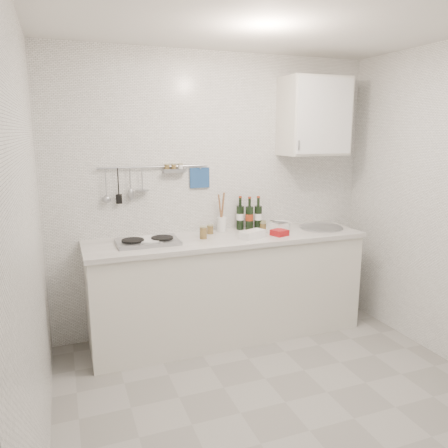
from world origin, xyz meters
The scene contains 17 objects.
floor centered at (0.00, 0.00, 0.00)m, with size 3.00×3.00×0.00m, color gray.
ceiling centered at (0.00, 0.00, 2.50)m, with size 3.00×3.00×0.00m, color silver.
back_wall centered at (0.00, 1.40, 1.25)m, with size 3.00×0.02×2.50m, color silver.
wall_left centered at (-1.50, 0.00, 1.25)m, with size 0.02×2.80×2.50m, color silver.
counter centered at (0.01, 1.10, 0.43)m, with size 2.44×0.64×0.96m.
wall_rail centered at (-0.60, 1.37, 1.43)m, with size 0.98×0.09×0.34m.
wall_cabinet centered at (0.90, 1.22, 1.95)m, with size 0.60×0.38×0.70m.
plate_stack_hob centered at (-0.70, 1.12, 0.94)m, with size 0.26×0.26×0.03m.
plate_stack_sink centered at (0.51, 1.12, 0.96)m, with size 0.24×0.23×0.09m.
wine_bottles centered at (0.29, 1.29, 1.07)m, with size 0.23×0.13×0.31m.
butter_dish centered at (0.18, 0.97, 0.95)m, with size 0.22×0.11×0.07m, color white.
strawberry_punnet centered at (0.44, 0.97, 0.95)m, with size 0.12×0.12×0.05m, color red.
utensil_crock centered at (0.02, 1.30, 1.01)m, with size 0.09×0.09×0.36m.
jar_a centered at (-0.11, 1.25, 0.96)m, with size 0.06×0.06×0.08m.
jar_b centered at (0.41, 1.25, 0.96)m, with size 0.06×0.06×0.08m.
jar_c centered at (0.40, 1.21, 0.96)m, with size 0.06×0.06×0.07m.
jar_d centered at (-0.22, 1.10, 0.97)m, with size 0.07×0.07×0.11m.
Camera 1 is at (-1.34, -2.35, 1.82)m, focal length 35.00 mm.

